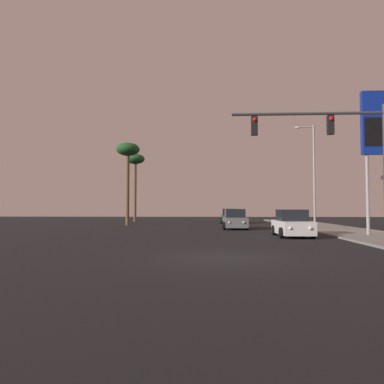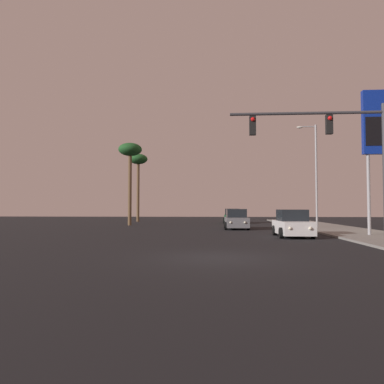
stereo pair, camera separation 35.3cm
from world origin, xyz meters
name	(u,v)px [view 2 (the right image)]	position (x,y,z in m)	size (l,w,h in m)	color
ground_plane	(218,258)	(0.00, 0.00, 0.00)	(120.00, 120.00, 0.00)	black
sidewalk_right	(374,236)	(9.50, 10.00, 0.06)	(5.00, 60.00, 0.12)	gray
car_white	(292,224)	(4.61, 9.96, 0.76)	(2.04, 4.33, 1.68)	silver
car_grey	(236,220)	(1.59, 18.23, 0.76)	(2.04, 4.34, 1.68)	slate
car_green	(232,217)	(1.70, 29.70, 0.76)	(2.04, 4.33, 1.68)	#195933
traffic_light_mast	(339,145)	(5.63, 4.09, 4.72)	(7.18, 0.36, 6.50)	#38383D
street_lamp	(315,170)	(8.56, 19.85, 5.12)	(1.74, 0.24, 9.00)	#99999E
gas_station_sign	(379,130)	(10.05, 10.25, 6.62)	(2.00, 0.42, 9.00)	#99999E
palm_tree_mid	(130,154)	(-8.91, 24.00, 7.31)	(2.40, 2.40, 8.42)	brown
palm_tree_far	(138,163)	(-10.20, 34.00, 7.60)	(2.40, 2.40, 8.75)	brown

